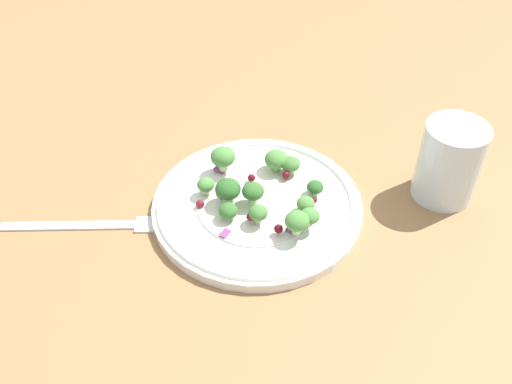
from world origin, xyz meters
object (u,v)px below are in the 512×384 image
broccoli_floret_1 (304,205)px  broccoli_floret_0 (206,185)px  plate (256,204)px  broccoli_floret_2 (258,213)px  water_glass (449,162)px  fork (95,225)px

broccoli_floret_1 → broccoli_floret_0: bearing=-146.0°
broccoli_floret_1 → plate: bearing=-150.6°
broccoli_floret_0 → broccoli_floret_1: size_ratio=0.98×
plate → broccoli_floret_1: (4.95, 2.79, 1.71)cm
broccoli_floret_2 → water_glass: 22.74cm
broccoli_floret_2 → broccoli_floret_0: bearing=-168.9°
plate → broccoli_floret_1: size_ratio=11.66×
broccoli_floret_0 → water_glass: water_glass is taller
fork → water_glass: bearing=57.4°
broccoli_floret_2 → fork: broccoli_floret_2 is taller
plate → broccoli_floret_2: 4.17cm
broccoli_floret_1 → broccoli_floret_2: (-2.06, -4.96, 0.37)cm
broccoli_floret_0 → fork: broccoli_floret_0 is taller
broccoli_floret_0 → water_glass: (16.69, 22.16, 2.01)cm
broccoli_floret_2 → fork: (-12.51, -13.32, -2.69)cm
plate → broccoli_floret_0: broccoli_floret_0 is taller
plate → broccoli_floret_2: broccoli_floret_2 is taller
water_glass → broccoli_floret_1: bearing=-114.5°
fork → water_glass: size_ratio=1.63×
broccoli_floret_1 → water_glass: 17.44cm
broccoli_floret_1 → fork: size_ratio=0.13×
fork → water_glass: (21.75, 34.01, 4.51)cm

